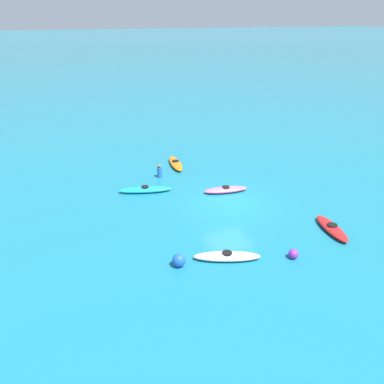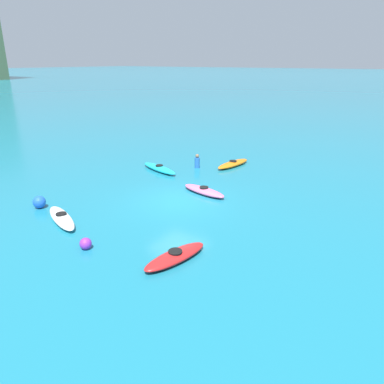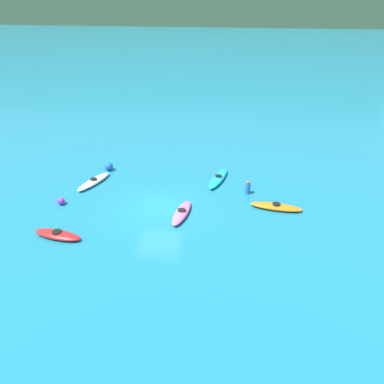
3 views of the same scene
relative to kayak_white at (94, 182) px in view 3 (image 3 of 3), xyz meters
The scene contains 9 objects.
ground_plane 5.37m from the kayak_white, 29.42° to the right, with size 600.00×600.00×0.00m, color #19728C.
kayak_white is the anchor object (origin of this frame).
kayak_red 5.82m from the kayak_white, 88.61° to the right, with size 2.70×1.23×0.37m.
kayak_pink 6.91m from the kayak_white, 26.97° to the right, with size 1.17×2.70×0.37m.
kayak_cyan 8.14m from the kayak_white, ahead, with size 1.56×3.21×0.37m.
kayak_orange 11.64m from the kayak_white, ahead, with size 3.00×1.14×0.37m.
buoy_blue 2.11m from the kayak_white, 79.63° to the left, with size 0.57×0.57×0.57m, color blue.
buoy_purple 2.88m from the kayak_white, 110.63° to the right, with size 0.43×0.43×0.43m, color purple.
person_near_shore 9.90m from the kayak_white, ahead, with size 0.41×0.41×0.88m.
Camera 3 is at (3.77, -17.14, 10.95)m, focal length 33.44 mm.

